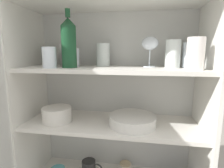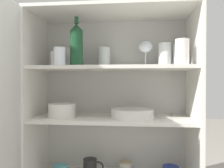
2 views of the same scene
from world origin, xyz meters
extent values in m
cube|color=silver|center=(0.00, 0.34, 0.63)|extent=(0.96, 0.02, 1.26)
cube|color=white|center=(-0.47, 0.16, 0.63)|extent=(0.02, 0.36, 1.26)
cube|color=white|center=(0.47, 0.16, 0.63)|extent=(0.02, 0.36, 1.26)
cube|color=white|center=(0.00, 0.16, 1.27)|extent=(0.96, 0.36, 0.02)
cube|color=silver|center=(0.00, 0.16, 0.64)|extent=(0.93, 0.33, 0.02)
cube|color=silver|center=(0.00, 0.16, 0.94)|extent=(0.93, 0.33, 0.02)
cylinder|color=white|center=(-0.29, 0.25, 1.01)|extent=(0.07, 0.07, 0.13)
cylinder|color=white|center=(-0.06, 0.25, 1.01)|extent=(0.08, 0.08, 0.13)
cylinder|color=silver|center=(0.39, 0.08, 1.02)|extent=(0.07, 0.07, 0.14)
cylinder|color=white|center=(0.39, 0.19, 1.01)|extent=(0.08, 0.08, 0.12)
cylinder|color=white|center=(-0.29, 0.06, 1.00)|extent=(0.07, 0.07, 0.10)
cylinder|color=white|center=(0.31, 0.18, 1.02)|extent=(0.07, 0.07, 0.14)
cylinder|color=silver|center=(-0.35, 0.18, 1.00)|extent=(0.07, 0.07, 0.09)
cylinder|color=white|center=(-0.22, 0.19, 1.00)|extent=(0.08, 0.08, 0.10)
cylinder|color=white|center=(0.20, 0.21, 0.95)|extent=(0.06, 0.06, 0.01)
cylinder|color=white|center=(0.20, 0.21, 1.00)|extent=(0.01, 0.01, 0.08)
ellipsoid|color=white|center=(0.20, 0.21, 1.07)|extent=(0.09, 0.09, 0.07)
cylinder|color=#194728|center=(-0.20, 0.10, 1.05)|extent=(0.07, 0.07, 0.20)
cone|color=#194728|center=(-0.20, 0.10, 1.17)|extent=(0.07, 0.07, 0.04)
cylinder|color=#194728|center=(-0.20, 0.10, 1.21)|extent=(0.02, 0.02, 0.04)
cylinder|color=silver|center=(0.12, 0.14, 0.65)|extent=(0.25, 0.25, 0.01)
cylinder|color=silver|center=(0.12, 0.14, 0.66)|extent=(0.25, 0.25, 0.01)
cylinder|color=silver|center=(0.12, 0.14, 0.67)|extent=(0.25, 0.25, 0.01)
cylinder|color=silver|center=(0.12, 0.14, 0.68)|extent=(0.25, 0.25, 0.01)
cylinder|color=silver|center=(0.12, 0.14, 0.69)|extent=(0.25, 0.25, 0.01)
cylinder|color=silver|center=(0.12, 0.14, 0.70)|extent=(0.25, 0.25, 0.01)
cylinder|color=silver|center=(-0.29, 0.12, 0.69)|extent=(0.16, 0.16, 0.08)
torus|color=silver|center=(-0.29, 0.12, 0.72)|extent=(0.16, 0.16, 0.01)
cylinder|color=tan|center=(0.08, 0.24, 0.35)|extent=(0.07, 0.07, 0.01)
camera|label=1|loc=(0.16, -0.74, 1.02)|focal=28.00mm
camera|label=2|loc=(0.12, -1.13, 0.86)|focal=35.00mm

